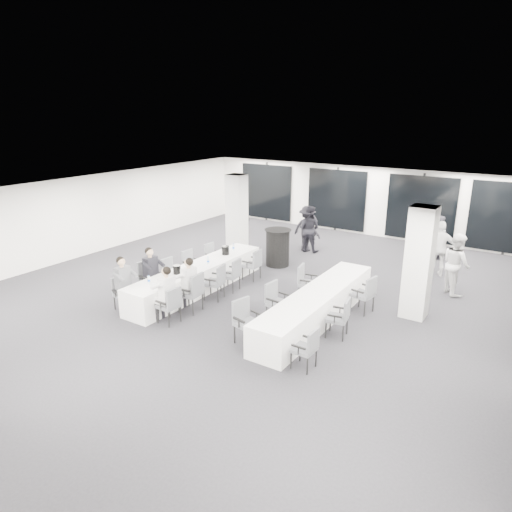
# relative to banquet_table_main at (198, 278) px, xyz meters

# --- Properties ---
(room) EXTENTS (14.04, 16.04, 2.84)m
(room) POSITION_rel_banquet_table_main_xyz_m (2.30, 1.77, 1.01)
(room) COLOR #232227
(room) RESTS_ON ground
(column_left) EXTENTS (0.60, 0.60, 2.80)m
(column_left) POSITION_rel_banquet_table_main_xyz_m (-1.38, 3.86, 1.02)
(column_left) COLOR silver
(column_left) RESTS_ON floor
(column_right) EXTENTS (0.60, 0.60, 2.80)m
(column_right) POSITION_rel_banquet_table_main_xyz_m (5.62, 1.66, 1.02)
(column_right) COLOR silver
(column_right) RESTS_ON floor
(banquet_table_main) EXTENTS (0.90, 5.00, 0.75)m
(banquet_table_main) POSITION_rel_banquet_table_main_xyz_m (0.00, 0.00, 0.00)
(banquet_table_main) COLOR white
(banquet_table_main) RESTS_ON floor
(banquet_table_side) EXTENTS (0.90, 5.00, 0.75)m
(banquet_table_side) POSITION_rel_banquet_table_main_xyz_m (3.69, 0.08, 0.00)
(banquet_table_side) COLOR white
(banquet_table_side) RESTS_ON floor
(cocktail_table) EXTENTS (0.88, 0.88, 1.22)m
(cocktail_table) POSITION_rel_banquet_table_main_xyz_m (0.73, 3.20, 0.25)
(cocktail_table) COLOR black
(cocktail_table) RESTS_ON floor
(chair_main_left_near) EXTENTS (0.51, 0.54, 0.86)m
(chair_main_left_near) POSITION_rel_banquet_table_main_xyz_m (-0.82, -2.05, 0.11)
(chair_main_left_near) COLOR #53555B
(chair_main_left_near) RESTS_ON floor
(chair_main_left_second) EXTENTS (0.59, 0.63, 1.02)m
(chair_main_left_second) POSITION_rel_banquet_table_main_xyz_m (-0.84, -1.08, 0.21)
(chair_main_left_second) COLOR #53555B
(chair_main_left_second) RESTS_ON floor
(chair_main_left_mid) EXTENTS (0.48, 0.53, 0.88)m
(chair_main_left_mid) POSITION_rel_banquet_table_main_xyz_m (-0.83, -0.27, 0.13)
(chair_main_left_mid) COLOR #53555B
(chair_main_left_mid) RESTS_ON floor
(chair_main_left_fourth) EXTENTS (0.49, 0.53, 0.89)m
(chair_main_left_fourth) POSITION_rel_banquet_table_main_xyz_m (-0.83, 0.63, 0.13)
(chair_main_left_fourth) COLOR #53555B
(chair_main_left_fourth) RESTS_ON floor
(chair_main_left_far) EXTENTS (0.47, 0.51, 0.86)m
(chair_main_left_far) POSITION_rel_banquet_table_main_xyz_m (-0.82, 1.68, 0.11)
(chair_main_left_far) COLOR #53555B
(chair_main_left_far) RESTS_ON floor
(chair_main_right_near) EXTENTS (0.50, 0.55, 0.93)m
(chair_main_right_near) POSITION_rel_banquet_table_main_xyz_m (0.83, -2.00, 0.16)
(chair_main_right_near) COLOR #53555B
(chair_main_right_near) RESTS_ON floor
(chair_main_right_second) EXTENTS (0.57, 0.62, 1.03)m
(chair_main_right_second) POSITION_rel_banquet_table_main_xyz_m (0.84, -1.19, 0.22)
(chair_main_right_second) COLOR #53555B
(chair_main_right_second) RESTS_ON floor
(chair_main_right_mid) EXTENTS (0.59, 0.62, 0.98)m
(chair_main_right_mid) POSITION_rel_banquet_table_main_xyz_m (0.83, -0.21, 0.18)
(chair_main_right_mid) COLOR #53555B
(chair_main_right_mid) RESTS_ON floor
(chair_main_right_fourth) EXTENTS (0.52, 0.57, 0.94)m
(chair_main_right_fourth) POSITION_rel_banquet_table_main_xyz_m (0.83, 0.52, 0.16)
(chair_main_right_fourth) COLOR #53555B
(chair_main_right_fourth) RESTS_ON floor
(chair_main_right_far) EXTENTS (0.48, 0.54, 0.94)m
(chair_main_right_far) POSITION_rel_banquet_table_main_xyz_m (0.83, 1.61, 0.16)
(chair_main_right_far) COLOR #53555B
(chair_main_right_far) RESTS_ON floor
(chair_side_left_near) EXTENTS (0.60, 0.63, 1.00)m
(chair_side_left_near) POSITION_rel_banquet_table_main_xyz_m (2.86, -1.80, 0.19)
(chair_side_left_near) COLOR #53555B
(chair_side_left_near) RESTS_ON floor
(chair_side_left_mid) EXTENTS (0.53, 0.58, 0.98)m
(chair_side_left_mid) POSITION_rel_banquet_table_main_xyz_m (2.86, -0.48, 0.18)
(chair_side_left_mid) COLOR #53555B
(chair_side_left_mid) RESTS_ON floor
(chair_side_left_far) EXTENTS (0.57, 0.61, 0.97)m
(chair_side_left_far) POSITION_rel_banquet_table_main_xyz_m (2.86, 1.09, 0.18)
(chair_side_left_far) COLOR #53555B
(chair_side_left_far) RESTS_ON floor
(chair_side_right_near) EXTENTS (0.45, 0.50, 0.87)m
(chair_side_right_near) POSITION_rel_banquet_table_main_xyz_m (4.52, -2.05, 0.12)
(chair_side_right_near) COLOR #53555B
(chair_side_right_near) RESTS_ON floor
(chair_side_right_mid) EXTENTS (0.54, 0.57, 0.93)m
(chair_side_right_mid) POSITION_rel_banquet_table_main_xyz_m (4.52, -0.42, 0.15)
(chair_side_right_mid) COLOR #53555B
(chair_side_right_mid) RESTS_ON floor
(chair_side_right_far) EXTENTS (0.58, 0.61, 0.98)m
(chair_side_right_far) POSITION_rel_banquet_table_main_xyz_m (4.53, 1.15, 0.18)
(chair_side_right_far) COLOR #53555B
(chair_side_right_far) RESTS_ON floor
(seated_guest_a) EXTENTS (0.50, 0.38, 1.44)m
(seated_guest_a) POSITION_rel_banquet_table_main_xyz_m (-0.67, -2.07, 0.44)
(seated_guest_a) COLOR #505257
(seated_guest_a) RESTS_ON floor
(seated_guest_b) EXTENTS (0.50, 0.38, 1.44)m
(seated_guest_b) POSITION_rel_banquet_table_main_xyz_m (-0.67, -1.10, 0.44)
(seated_guest_b) COLOR black
(seated_guest_b) RESTS_ON floor
(seated_guest_c) EXTENTS (0.50, 0.38, 1.44)m
(seated_guest_c) POSITION_rel_banquet_table_main_xyz_m (0.67, -2.00, 0.44)
(seated_guest_c) COLOR silver
(seated_guest_c) RESTS_ON floor
(seated_guest_d) EXTENTS (0.50, 0.38, 1.44)m
(seated_guest_d) POSITION_rel_banquet_table_main_xyz_m (0.67, -1.20, 0.44)
(seated_guest_d) COLOR silver
(seated_guest_d) RESTS_ON floor
(standing_guest_a) EXTENTS (0.80, 0.78, 1.70)m
(standing_guest_a) POSITION_rel_banquet_table_main_xyz_m (0.66, 5.72, 0.47)
(standing_guest_a) COLOR black
(standing_guest_a) RESTS_ON floor
(standing_guest_b) EXTENTS (0.99, 0.67, 1.92)m
(standing_guest_b) POSITION_rel_banquet_table_main_xyz_m (0.87, 5.19, 0.59)
(standing_guest_b) COLOR black
(standing_guest_b) RESTS_ON floor
(standing_guest_c) EXTENTS (1.27, 0.73, 1.89)m
(standing_guest_c) POSITION_rel_banquet_table_main_xyz_m (0.77, 5.23, 0.57)
(standing_guest_c) COLOR black
(standing_guest_c) RESTS_ON floor
(standing_guest_d) EXTENTS (1.30, 0.97, 1.97)m
(standing_guest_d) POSITION_rel_banquet_table_main_xyz_m (5.43, 5.08, 0.61)
(standing_guest_d) COLOR silver
(standing_guest_d) RESTS_ON floor
(standing_guest_e) EXTENTS (0.63, 0.90, 1.72)m
(standing_guest_e) POSITION_rel_banquet_table_main_xyz_m (4.98, 6.88, 0.49)
(standing_guest_e) COLOR black
(standing_guest_e) RESTS_ON floor
(standing_guest_g) EXTENTS (1.00, 0.99, 2.14)m
(standing_guest_g) POSITION_rel_banquet_table_main_xyz_m (-2.73, 6.23, 0.69)
(standing_guest_g) COLOR black
(standing_guest_g) RESTS_ON floor
(standing_guest_h) EXTENTS (1.04, 1.11, 1.98)m
(standing_guest_h) POSITION_rel_banquet_table_main_xyz_m (6.15, 3.78, 0.61)
(standing_guest_h) COLOR silver
(standing_guest_h) RESTS_ON floor
(ice_bucket_near) EXTENTS (0.21, 0.21, 0.24)m
(ice_bucket_near) POSITION_rel_banquet_table_main_xyz_m (-0.03, -0.82, 0.49)
(ice_bucket_near) COLOR black
(ice_bucket_near) RESTS_ON banquet_table_main
(ice_bucket_far) EXTENTS (0.23, 0.23, 0.26)m
(ice_bucket_far) POSITION_rel_banquet_table_main_xyz_m (0.02, 1.29, 0.51)
(ice_bucket_far) COLOR black
(ice_bucket_far) RESTS_ON banquet_table_main
(water_bottle_a) EXTENTS (0.06, 0.06, 0.20)m
(water_bottle_a) POSITION_rel_banquet_table_main_xyz_m (-0.13, -1.75, 0.48)
(water_bottle_a) COLOR silver
(water_bottle_a) RESTS_ON banquet_table_main
(water_bottle_b) EXTENTS (0.07, 0.07, 0.21)m
(water_bottle_b) POSITION_rel_banquet_table_main_xyz_m (0.15, 0.28, 0.48)
(water_bottle_b) COLOR silver
(water_bottle_b) RESTS_ON banquet_table_main
(water_bottle_c) EXTENTS (0.07, 0.07, 0.21)m
(water_bottle_c) POSITION_rel_banquet_table_main_xyz_m (-0.04, 1.77, 0.48)
(water_bottle_c) COLOR silver
(water_bottle_c) RESTS_ON banquet_table_main
(plate_a) EXTENTS (0.22, 0.22, 0.03)m
(plate_a) POSITION_rel_banquet_table_main_xyz_m (-0.03, -1.34, 0.39)
(plate_a) COLOR white
(plate_a) RESTS_ON banquet_table_main
(plate_b) EXTENTS (0.18, 0.18, 0.03)m
(plate_b) POSITION_rel_banquet_table_main_xyz_m (0.14, -1.72, 0.39)
(plate_b) COLOR white
(plate_b) RESTS_ON banquet_table_main
(plate_c) EXTENTS (0.20, 0.20, 0.03)m
(plate_c) POSITION_rel_banquet_table_main_xyz_m (0.05, -0.73, 0.39)
(plate_c) COLOR white
(plate_c) RESTS_ON banquet_table_main
(wine_glass) EXTENTS (0.07, 0.07, 0.19)m
(wine_glass) POSITION_rel_banquet_table_main_xyz_m (0.25, -1.97, 0.52)
(wine_glass) COLOR silver
(wine_glass) RESTS_ON banquet_table_main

